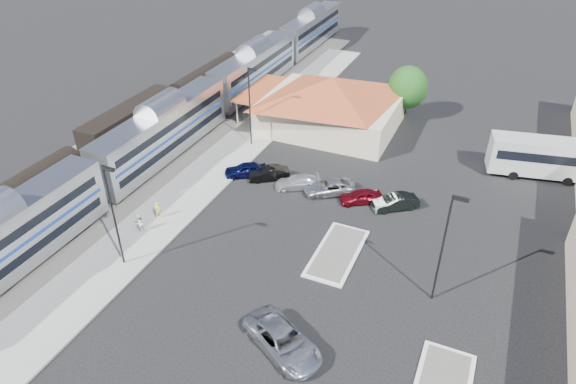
% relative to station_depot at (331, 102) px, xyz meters
% --- Properties ---
extents(ground, '(280.00, 280.00, 0.00)m').
position_rel_station_depot_xyz_m(ground, '(4.56, -24.00, -3.13)').
color(ground, black).
rests_on(ground, ground).
extents(railbed, '(16.00, 100.00, 0.12)m').
position_rel_station_depot_xyz_m(railbed, '(-16.44, -16.00, -3.07)').
color(railbed, '#4C4944').
rests_on(railbed, ground).
extents(platform, '(5.50, 92.00, 0.18)m').
position_rel_station_depot_xyz_m(platform, '(-7.44, -18.00, -3.04)').
color(platform, gray).
rests_on(platform, ground).
extents(passenger_train, '(3.00, 104.00, 5.55)m').
position_rel_station_depot_xyz_m(passenger_train, '(-13.44, -14.10, -0.26)').
color(passenger_train, silver).
rests_on(passenger_train, ground).
extents(freight_cars, '(2.80, 46.00, 4.00)m').
position_rel_station_depot_xyz_m(freight_cars, '(-19.44, -12.14, -1.21)').
color(freight_cars, black).
rests_on(freight_cars, ground).
extents(station_depot, '(18.35, 12.24, 6.20)m').
position_rel_station_depot_xyz_m(station_depot, '(0.00, 0.00, 0.00)').
color(station_depot, '#C3B48F').
rests_on(station_depot, ground).
extents(traffic_island_south, '(3.30, 7.50, 0.21)m').
position_rel_station_depot_xyz_m(traffic_island_south, '(8.56, -22.00, -3.03)').
color(traffic_island_south, silver).
rests_on(traffic_island_south, ground).
extents(lamp_plat_s, '(1.08, 0.25, 9.00)m').
position_rel_station_depot_xyz_m(lamp_plat_s, '(-6.34, -30.00, 2.21)').
color(lamp_plat_s, black).
rests_on(lamp_plat_s, ground).
extents(lamp_plat_n, '(1.08, 0.25, 9.00)m').
position_rel_station_depot_xyz_m(lamp_plat_n, '(-6.34, -8.00, 2.21)').
color(lamp_plat_n, black).
rests_on(lamp_plat_n, ground).
extents(lamp_lot, '(1.08, 0.25, 9.00)m').
position_rel_station_depot_xyz_m(lamp_lot, '(16.66, -24.00, 2.21)').
color(lamp_lot, black).
rests_on(lamp_lot, ground).
extents(tree_depot, '(4.71, 4.71, 6.63)m').
position_rel_station_depot_xyz_m(tree_depot, '(7.56, 6.00, 0.89)').
color(tree_depot, '#382314').
rests_on(tree_depot, ground).
extents(suv, '(6.64, 5.38, 1.68)m').
position_rel_station_depot_xyz_m(suv, '(8.51, -32.63, -2.29)').
color(suv, '#ACAFB4').
rests_on(suv, ground).
extents(coach_bus, '(12.85, 5.03, 4.03)m').
position_rel_station_depot_xyz_m(coach_bus, '(24.31, -2.09, -0.81)').
color(coach_bus, silver).
rests_on(coach_bus, ground).
extents(person_a, '(0.56, 0.68, 1.60)m').
position_rel_station_depot_xyz_m(person_a, '(-7.51, -23.84, -2.15)').
color(person_a, '#D7D843').
rests_on(person_a, platform).
extents(person_b, '(0.78, 0.91, 1.63)m').
position_rel_station_depot_xyz_m(person_b, '(-7.84, -26.08, -2.14)').
color(person_b, white).
rests_on(person_b, platform).
extents(parked_car_a, '(4.46, 3.63, 1.43)m').
position_rel_station_depot_xyz_m(parked_car_a, '(-3.94, -14.11, -2.42)').
color(parked_car_a, '#0C0F3C').
rests_on(parked_car_a, ground).
extents(parked_car_b, '(4.22, 3.47, 1.36)m').
position_rel_station_depot_xyz_m(parked_car_b, '(-1.50, -13.81, -2.45)').
color(parked_car_b, black).
rests_on(parked_car_b, ground).
extents(parked_car_c, '(4.68, 3.72, 1.27)m').
position_rel_station_depot_xyz_m(parked_car_c, '(1.70, -14.11, -2.50)').
color(parked_car_c, silver).
rests_on(parked_car_c, ground).
extents(parked_car_d, '(5.32, 4.51, 1.35)m').
position_rel_station_depot_xyz_m(parked_car_d, '(4.90, -13.81, -2.45)').
color(parked_car_d, '#92959A').
rests_on(parked_car_d, ground).
extents(parked_car_e, '(4.16, 3.41, 1.33)m').
position_rel_station_depot_xyz_m(parked_car_e, '(8.10, -14.11, -2.46)').
color(parked_car_e, maroon).
rests_on(parked_car_e, ground).
extents(parked_car_f, '(4.28, 3.75, 1.40)m').
position_rel_station_depot_xyz_m(parked_car_f, '(11.30, -13.81, -2.43)').
color(parked_car_f, black).
rests_on(parked_car_f, ground).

